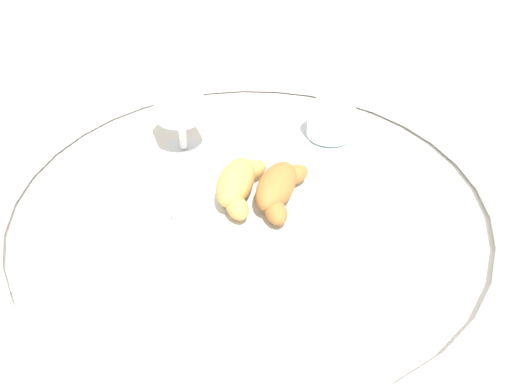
{
  "coord_description": "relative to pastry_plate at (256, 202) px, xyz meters",
  "views": [
    {
      "loc": [
        0.54,
        -0.13,
        0.45
      ],
      "look_at": [
        0.02,
        0.0,
        0.03
      ],
      "focal_mm": 35.23,
      "sensor_mm": 36.0,
      "label": 1
    }
  ],
  "objects": [
    {
      "name": "juice_glass_left",
      "position": [
        -0.17,
        -0.08,
        0.08
      ],
      "size": [
        0.08,
        0.08,
        0.14
      ],
      "color": "white",
      "rests_on": "ground_plane"
    },
    {
      "name": "croissant_large",
      "position": [
        -0.01,
        -0.02,
        0.03
      ],
      "size": [
        0.12,
        0.1,
        0.04
      ],
      "color": "#D6994C",
      "rests_on": "pastry_plate"
    },
    {
      "name": "coffee_cup_near",
      "position": [
        -0.15,
        0.16,
        0.01
      ],
      "size": [
        0.14,
        0.14,
        0.06
      ],
      "color": "silver",
      "rests_on": "ground_plane"
    },
    {
      "name": "croissant_small",
      "position": [
        0.01,
        0.03,
        0.03
      ],
      "size": [
        0.12,
        0.11,
        0.04
      ],
      "color": "#AD6B33",
      "rests_on": "pastry_plate"
    },
    {
      "name": "pastry_plate",
      "position": [
        0.0,
        0.0,
        0.0
      ],
      "size": [
        0.23,
        0.23,
        0.02
      ],
      "color": "silver",
      "rests_on": "ground_plane"
    },
    {
      "name": "folded_napkin",
      "position": [
        0.06,
        -0.24,
        -0.01
      ],
      "size": [
        0.15,
        0.15,
        0.01
      ],
      "primitive_type": "cube",
      "rotation": [
        0.0,
        0.0,
        -0.58
      ],
      "color": "silver",
      "rests_on": "ground_plane"
    },
    {
      "name": "ground_plane",
      "position": [
        -0.02,
        -0.0,
        -0.01
      ],
      "size": [
        2.2,
        2.2,
        0.0
      ],
      "primitive_type": "plane",
      "color": "silver"
    },
    {
      "name": "sugar_packet",
      "position": [
        0.21,
        -0.11,
        -0.01
      ],
      "size": [
        0.05,
        0.04,
        0.01
      ],
      "primitive_type": "cube",
      "rotation": [
        0.0,
        0.0,
        -0.13
      ],
      "color": "white",
      "rests_on": "ground_plane"
    },
    {
      "name": "table_chrome_rim",
      "position": [
        -0.02,
        -0.0,
        -0.0
      ],
      "size": [
        0.7,
        0.7,
        0.02
      ],
      "primitive_type": "torus",
      "color": "silver",
      "rests_on": "ground_plane"
    }
  ]
}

